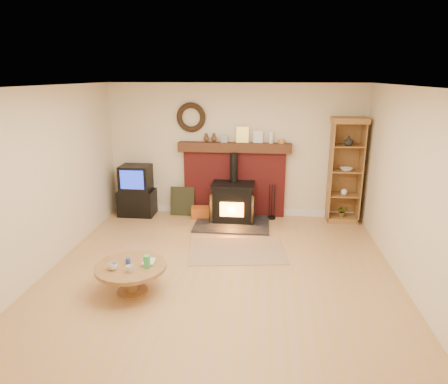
# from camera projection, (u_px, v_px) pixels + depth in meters

# --- Properties ---
(ground) EXTENTS (5.50, 5.50, 0.00)m
(ground) POSITION_uv_depth(u_px,v_px,m) (219.00, 278.00, 5.60)
(ground) COLOR tan
(ground) RESTS_ON ground
(room_shell) EXTENTS (5.02, 5.52, 2.61)m
(room_shell) POSITION_uv_depth(u_px,v_px,m) (218.00, 156.00, 5.20)
(room_shell) COLOR beige
(room_shell) RESTS_ON ground
(chimney_breast) EXTENTS (2.20, 0.22, 1.78)m
(chimney_breast) POSITION_uv_depth(u_px,v_px,m) (234.00, 176.00, 7.92)
(chimney_breast) COLOR maroon
(chimney_breast) RESTS_ON ground
(wood_stove) EXTENTS (1.40, 1.00, 1.31)m
(wood_stove) POSITION_uv_depth(u_px,v_px,m) (233.00, 203.00, 7.66)
(wood_stove) COLOR black
(wood_stove) RESTS_ON ground
(area_rug) EXTENTS (1.65, 1.24, 0.01)m
(area_rug) POSITION_uv_depth(u_px,v_px,m) (237.00, 251.00, 6.45)
(area_rug) COLOR brown
(area_rug) RESTS_ON ground
(tv_unit) EXTENTS (0.70, 0.51, 1.02)m
(tv_unit) POSITION_uv_depth(u_px,v_px,m) (137.00, 191.00, 8.00)
(tv_unit) COLOR black
(tv_unit) RESTS_ON ground
(curio_cabinet) EXTENTS (0.64, 0.46, 2.00)m
(curio_cabinet) POSITION_uv_depth(u_px,v_px,m) (345.00, 170.00, 7.54)
(curio_cabinet) COLOR brown
(curio_cabinet) RESTS_ON ground
(firelog_box) EXTENTS (0.39, 0.27, 0.23)m
(firelog_box) POSITION_uv_depth(u_px,v_px,m) (201.00, 212.00, 7.92)
(firelog_box) COLOR gold
(firelog_box) RESTS_ON ground
(leaning_painting) EXTENTS (0.48, 0.13, 0.58)m
(leaning_painting) POSITION_uv_depth(u_px,v_px,m) (182.00, 201.00, 8.05)
(leaning_painting) COLOR black
(leaning_painting) RESTS_ON ground
(fire_tools) EXTENTS (0.16, 0.16, 0.70)m
(fire_tools) POSITION_uv_depth(u_px,v_px,m) (272.00, 212.00, 7.87)
(fire_tools) COLOR black
(fire_tools) RESTS_ON ground
(coffee_table) EXTENTS (0.91, 0.91, 0.55)m
(coffee_table) POSITION_uv_depth(u_px,v_px,m) (131.00, 270.00, 5.14)
(coffee_table) COLOR brown
(coffee_table) RESTS_ON ground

